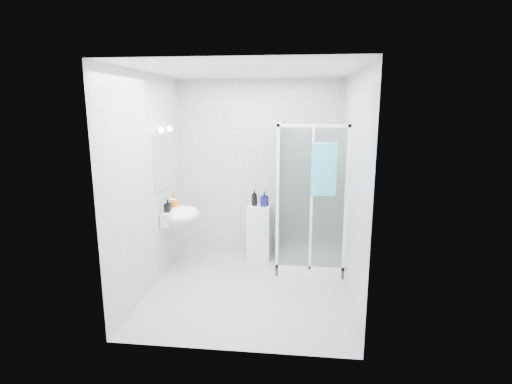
# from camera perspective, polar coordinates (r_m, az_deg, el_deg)

# --- Properties ---
(room) EXTENTS (2.40, 2.60, 2.60)m
(room) POSITION_cam_1_polar(r_m,az_deg,el_deg) (4.68, -1.10, 0.91)
(room) COLOR silver
(room) RESTS_ON ground
(shower_enclosure) EXTENTS (0.90, 0.95, 2.00)m
(shower_enclosure) POSITION_cam_1_polar(r_m,az_deg,el_deg) (5.60, 6.84, -6.30)
(shower_enclosure) COLOR white
(shower_enclosure) RESTS_ON ground
(wall_basin) EXTENTS (0.46, 0.56, 0.35)m
(wall_basin) POSITION_cam_1_polar(r_m,az_deg,el_deg) (5.43, -10.82, -3.17)
(wall_basin) COLOR white
(wall_basin) RESTS_ON ground
(mirror) EXTENTS (0.02, 0.60, 0.70)m
(mirror) POSITION_cam_1_polar(r_m,az_deg,el_deg) (5.36, -13.16, 4.20)
(mirror) COLOR white
(mirror) RESTS_ON room
(vanity_lights) EXTENTS (0.10, 0.40, 0.08)m
(vanity_lights) POSITION_cam_1_polar(r_m,az_deg,el_deg) (5.30, -12.86, 8.70)
(vanity_lights) COLOR silver
(vanity_lights) RESTS_ON room
(wall_hooks) EXTENTS (0.23, 0.06, 0.03)m
(wall_hooks) POSITION_cam_1_polar(r_m,az_deg,el_deg) (5.89, -1.91, 6.39)
(wall_hooks) COLOR silver
(wall_hooks) RESTS_ON room
(storage_cabinet) EXTENTS (0.34, 0.36, 0.80)m
(storage_cabinet) POSITION_cam_1_polar(r_m,az_deg,el_deg) (5.91, 0.47, -5.72)
(storage_cabinet) COLOR white
(storage_cabinet) RESTS_ON ground
(hand_towel) EXTENTS (0.31, 0.05, 0.66)m
(hand_towel) POSITION_cam_1_polar(r_m,az_deg,el_deg) (4.97, 9.66, 3.39)
(hand_towel) COLOR #35A7C8
(hand_towel) RESTS_ON shower_enclosure
(shampoo_bottle_a) EXTENTS (0.09, 0.09, 0.24)m
(shampoo_bottle_a) POSITION_cam_1_polar(r_m,az_deg,el_deg) (5.78, -0.24, -0.80)
(shampoo_bottle_a) COLOR black
(shampoo_bottle_a) RESTS_ON storage_cabinet
(shampoo_bottle_b) EXTENTS (0.12, 0.12, 0.22)m
(shampoo_bottle_b) POSITION_cam_1_polar(r_m,az_deg,el_deg) (5.75, 1.21, -0.97)
(shampoo_bottle_b) COLOR #0F0D4E
(shampoo_bottle_b) RESTS_ON storage_cabinet
(soap_dispenser_orange) EXTENTS (0.15, 0.15, 0.18)m
(soap_dispenser_orange) POSITION_cam_1_polar(r_m,az_deg,el_deg) (5.52, -11.62, -1.25)
(soap_dispenser_orange) COLOR #B75B15
(soap_dispenser_orange) RESTS_ON wall_basin
(soap_dispenser_black) EXTENTS (0.09, 0.09, 0.17)m
(soap_dispenser_black) POSITION_cam_1_polar(r_m,az_deg,el_deg) (5.30, -12.52, -1.94)
(soap_dispenser_black) COLOR black
(soap_dispenser_black) RESTS_ON wall_basin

